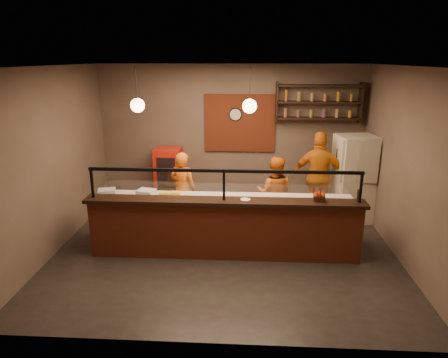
# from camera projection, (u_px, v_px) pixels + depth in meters

# --- Properties ---
(floor) EXTENTS (6.00, 6.00, 0.00)m
(floor) POSITION_uv_depth(u_px,v_px,m) (225.00, 249.00, 7.24)
(floor) COLOR black
(floor) RESTS_ON ground
(ceiling) EXTENTS (6.00, 6.00, 0.00)m
(ceiling) POSITION_uv_depth(u_px,v_px,m) (225.00, 66.00, 6.30)
(ceiling) COLOR #39312C
(ceiling) RESTS_ON wall_back
(wall_back) EXTENTS (6.00, 0.00, 6.00)m
(wall_back) POSITION_uv_depth(u_px,v_px,m) (231.00, 136.00, 9.16)
(wall_back) COLOR brown
(wall_back) RESTS_ON floor
(wall_left) EXTENTS (0.00, 5.00, 5.00)m
(wall_left) POSITION_uv_depth(u_px,v_px,m) (53.00, 161.00, 6.94)
(wall_left) COLOR brown
(wall_left) RESTS_ON floor
(wall_right) EXTENTS (0.00, 5.00, 5.00)m
(wall_right) POSITION_uv_depth(u_px,v_px,m) (406.00, 166.00, 6.61)
(wall_right) COLOR brown
(wall_right) RESTS_ON floor
(wall_front) EXTENTS (6.00, 0.00, 6.00)m
(wall_front) POSITION_uv_depth(u_px,v_px,m) (212.00, 222.00, 4.39)
(wall_front) COLOR brown
(wall_front) RESTS_ON floor
(brick_patch) EXTENTS (1.60, 0.04, 1.30)m
(brick_patch) POSITION_uv_depth(u_px,v_px,m) (240.00, 123.00, 9.03)
(brick_patch) COLOR brown
(brick_patch) RESTS_ON wall_back
(service_counter) EXTENTS (4.60, 0.25, 1.00)m
(service_counter) POSITION_uv_depth(u_px,v_px,m) (224.00, 231.00, 6.81)
(service_counter) COLOR brown
(service_counter) RESTS_ON floor
(counter_ledge) EXTENTS (4.70, 0.37, 0.06)m
(counter_ledge) POSITION_uv_depth(u_px,v_px,m) (224.00, 201.00, 6.65)
(counter_ledge) COLOR black
(counter_ledge) RESTS_ON service_counter
(worktop_cabinet) EXTENTS (4.60, 0.75, 0.85)m
(worktop_cabinet) POSITION_uv_depth(u_px,v_px,m) (226.00, 223.00, 7.31)
(worktop_cabinet) COLOR gray
(worktop_cabinet) RESTS_ON floor
(worktop) EXTENTS (4.60, 0.75, 0.05)m
(worktop) POSITION_uv_depth(u_px,v_px,m) (226.00, 200.00, 7.18)
(worktop) COLOR white
(worktop) RESTS_ON worktop_cabinet
(sneeze_guard) EXTENTS (4.50, 0.05, 0.52)m
(sneeze_guard) POSITION_uv_depth(u_px,v_px,m) (224.00, 182.00, 6.55)
(sneeze_guard) COLOR white
(sneeze_guard) RESTS_ON counter_ledge
(wall_shelving) EXTENTS (1.84, 0.28, 0.85)m
(wall_shelving) POSITION_uv_depth(u_px,v_px,m) (318.00, 102.00, 8.65)
(wall_shelving) COLOR black
(wall_shelving) RESTS_ON wall_back
(wall_clock) EXTENTS (0.30, 0.04, 0.30)m
(wall_clock) POSITION_uv_depth(u_px,v_px,m) (235.00, 114.00, 8.97)
(wall_clock) COLOR black
(wall_clock) RESTS_ON wall_back
(pendant_left) EXTENTS (0.24, 0.24, 0.77)m
(pendant_left) POSITION_uv_depth(u_px,v_px,m) (138.00, 105.00, 6.77)
(pendant_left) COLOR black
(pendant_left) RESTS_ON ceiling
(pendant_right) EXTENTS (0.24, 0.24, 0.77)m
(pendant_right) POSITION_uv_depth(u_px,v_px,m) (250.00, 106.00, 6.66)
(pendant_right) COLOR black
(pendant_right) RESTS_ON ceiling
(cook_left) EXTENTS (0.64, 0.52, 1.53)m
(cook_left) POSITION_uv_depth(u_px,v_px,m) (183.00, 189.00, 8.12)
(cook_left) COLOR orange
(cook_left) RESTS_ON floor
(cook_mid) EXTENTS (0.83, 0.70, 1.50)m
(cook_mid) POSITION_uv_depth(u_px,v_px,m) (275.00, 193.00, 7.90)
(cook_mid) COLOR #CB5F13
(cook_mid) RESTS_ON floor
(cook_right) EXTENTS (1.18, 0.66, 1.90)m
(cook_right) POSITION_uv_depth(u_px,v_px,m) (319.00, 177.00, 8.30)
(cook_right) COLOR orange
(cook_right) RESTS_ON floor
(fridge) EXTENTS (0.87, 0.83, 1.82)m
(fridge) POSITION_uv_depth(u_px,v_px,m) (354.00, 179.00, 8.30)
(fridge) COLOR beige
(fridge) RESTS_ON floor
(red_cooler) EXTENTS (0.59, 0.54, 1.37)m
(red_cooler) POSITION_uv_depth(u_px,v_px,m) (169.00, 177.00, 9.17)
(red_cooler) COLOR #B61B0C
(red_cooler) RESTS_ON floor
(pizza_dough) EXTENTS (0.51, 0.51, 0.01)m
(pizza_dough) POSITION_uv_depth(u_px,v_px,m) (243.00, 199.00, 7.14)
(pizza_dough) COLOR beige
(pizza_dough) RESTS_ON worktop
(prep_tub_a) EXTENTS (0.36, 0.32, 0.15)m
(prep_tub_a) POSITION_uv_depth(u_px,v_px,m) (107.00, 193.00, 7.21)
(prep_tub_a) COLOR silver
(prep_tub_a) RESTS_ON worktop
(prep_tub_b) EXTENTS (0.35, 0.31, 0.15)m
(prep_tub_b) POSITION_uv_depth(u_px,v_px,m) (146.00, 194.00, 7.19)
(prep_tub_b) COLOR white
(prep_tub_b) RESTS_ON worktop
(prep_tub_c) EXTENTS (0.34, 0.31, 0.14)m
(prep_tub_c) POSITION_uv_depth(u_px,v_px,m) (107.00, 194.00, 7.22)
(prep_tub_c) COLOR silver
(prep_tub_c) RESTS_ON worktop
(rolling_pin) EXTENTS (0.39, 0.11, 0.07)m
(rolling_pin) POSITION_uv_depth(u_px,v_px,m) (170.00, 193.00, 7.38)
(rolling_pin) COLOR yellow
(rolling_pin) RESTS_ON worktop
(condiment_caddy) EXTENTS (0.18, 0.15, 0.10)m
(condiment_caddy) POSITION_uv_depth(u_px,v_px,m) (319.00, 198.00, 6.57)
(condiment_caddy) COLOR black
(condiment_caddy) RESTS_ON counter_ledge
(pepper_mill) EXTENTS (0.06, 0.06, 0.21)m
(pepper_mill) POSITION_uv_depth(u_px,v_px,m) (358.00, 196.00, 6.53)
(pepper_mill) COLOR black
(pepper_mill) RESTS_ON counter_ledge
(small_plate) EXTENTS (0.18, 0.18, 0.01)m
(small_plate) POSITION_uv_depth(u_px,v_px,m) (245.00, 199.00, 6.64)
(small_plate) COLOR silver
(small_plate) RESTS_ON counter_ledge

